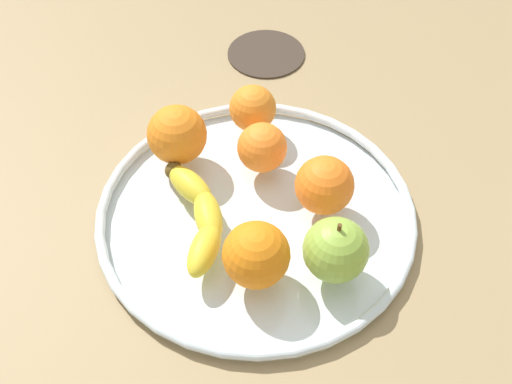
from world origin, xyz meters
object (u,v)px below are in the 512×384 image
at_px(orange_front_right, 256,255).
at_px(ambient_coaster, 266,53).
at_px(banana, 199,214).
at_px(orange_center, 262,148).
at_px(apple, 336,250).
at_px(orange_back_left, 324,185).
at_px(fruit_bowl, 256,213).
at_px(orange_back_right, 177,135).
at_px(orange_front_left, 253,108).

xyz_separation_m(orange_front_right, ambient_coaster, (0.36, -0.17, -0.05)).
height_order(banana, orange_front_right, orange_front_right).
xyz_separation_m(banana, orange_front_right, (-0.09, -0.03, 0.02)).
bearing_deg(ambient_coaster, orange_front_right, 154.74).
bearing_deg(orange_center, apple, -176.85).
xyz_separation_m(orange_back_left, orange_center, (0.09, 0.04, -0.00)).
distance_m(fruit_bowl, orange_back_left, 0.09).
bearing_deg(fruit_bowl, orange_back_right, 25.12).
height_order(orange_front_right, ambient_coaster, orange_front_right).
distance_m(apple, orange_front_right, 0.08).
bearing_deg(orange_front_right, ambient_coaster, -25.26).
height_order(orange_back_left, orange_back_right, orange_back_right).
bearing_deg(orange_front_right, fruit_bowl, -22.99).
bearing_deg(orange_back_right, orange_front_right, -174.46).
bearing_deg(orange_front_left, orange_back_left, -171.58).
distance_m(fruit_bowl, orange_center, 0.08).
distance_m(orange_center, ambient_coaster, 0.25).
relative_size(apple, orange_back_right, 1.07).
bearing_deg(ambient_coaster, apple, 166.59).
height_order(apple, orange_front_left, apple).
relative_size(orange_back_left, orange_front_right, 0.95).
bearing_deg(fruit_bowl, apple, -158.23).
bearing_deg(orange_front_left, orange_center, 166.32).
bearing_deg(orange_back_left, fruit_bowl, 71.67).
xyz_separation_m(banana, orange_center, (0.05, -0.10, 0.01)).
relative_size(orange_back_left, orange_front_left, 1.13).
bearing_deg(ambient_coaster, banana, 143.46).
relative_size(orange_front_right, orange_front_left, 1.19).
xyz_separation_m(orange_back_right, orange_center, (-0.05, -0.09, -0.01)).
height_order(apple, ambient_coaster, apple).
relative_size(fruit_bowl, orange_center, 6.18).
bearing_deg(orange_center, banana, 118.26).
bearing_deg(orange_front_left, orange_back_right, 97.59).
bearing_deg(orange_center, ambient_coaster, -24.97).
bearing_deg(orange_center, orange_front_left, -13.68).
relative_size(orange_back_right, orange_front_right, 1.02).
bearing_deg(apple, orange_back_right, 23.52).
bearing_deg(orange_back_left, ambient_coaster, -11.62).
bearing_deg(orange_back_left, apple, 160.35).
bearing_deg(ambient_coaster, orange_front_left, 150.45).
distance_m(banana, apple, 0.16).
distance_m(orange_back_left, orange_back_right, 0.19).
xyz_separation_m(fruit_bowl, apple, (-0.11, -0.04, 0.04)).
height_order(fruit_bowl, ambient_coaster, fruit_bowl).
bearing_deg(banana, orange_front_left, -33.66).
bearing_deg(orange_front_left, banana, 136.31).
bearing_deg(ambient_coaster, orange_back_left, 168.38).
relative_size(fruit_bowl, orange_front_right, 5.24).
xyz_separation_m(fruit_bowl, orange_center, (0.06, -0.03, 0.04)).
relative_size(orange_back_left, orange_center, 1.12).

